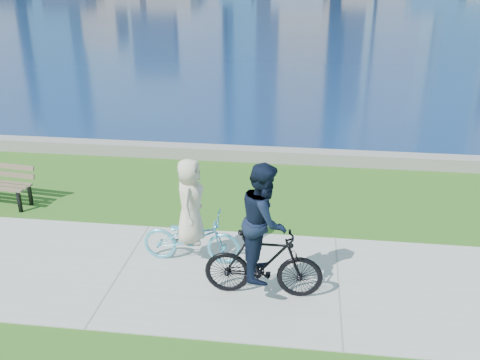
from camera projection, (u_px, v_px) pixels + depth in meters
The scene contains 5 objects.
ground at pixel (122, 270), 9.98m from camera, with size 320.00×320.00×0.00m, color #285817.
concrete_path at pixel (122, 270), 9.98m from camera, with size 80.00×3.50×0.02m, color #A5A5A0.
seawall at pixel (192, 151), 15.59m from camera, with size 90.00×0.50×0.35m, color gray.
cyclist_woman at pixel (191, 224), 9.99m from camera, with size 0.68×1.89×2.07m.
cyclist_man at pixel (264, 243), 8.86m from camera, with size 0.75×2.02×2.42m.
Camera 1 is at (3.31, -8.20, 5.40)m, focal length 40.00 mm.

